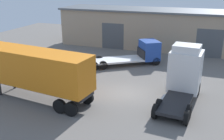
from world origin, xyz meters
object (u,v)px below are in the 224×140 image
flatbed_truck_blue (139,53)px  traffic_cone (70,70)px  container_trailer_teal (32,69)px  tractor_unit_white (184,74)px

flatbed_truck_blue → traffic_cone: size_ratio=14.98×
container_trailer_teal → flatbed_truck_blue: (5.76, 12.12, -1.35)m
tractor_unit_white → traffic_cone: (-11.76, 2.18, -1.86)m
tractor_unit_white → traffic_cone: tractor_unit_white is taller
flatbed_truck_blue → traffic_cone: 8.25m
traffic_cone → container_trailer_teal: bearing=-87.7°
tractor_unit_white → container_trailer_teal: bearing=115.9°
container_trailer_teal → traffic_cone: bearing=-80.9°
tractor_unit_white → traffic_cone: 12.11m
traffic_cone → flatbed_truck_blue: bearing=42.7°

